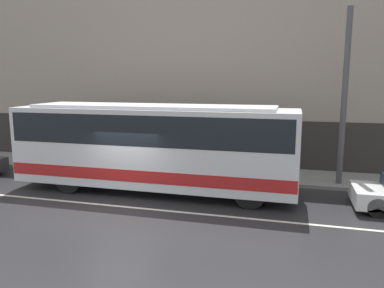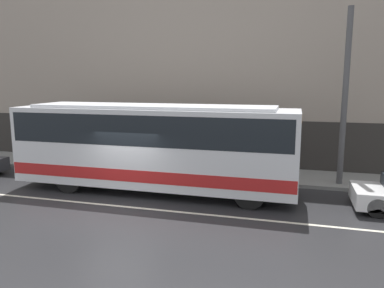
{
  "view_description": "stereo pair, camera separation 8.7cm",
  "coord_description": "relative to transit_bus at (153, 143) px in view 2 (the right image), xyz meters",
  "views": [
    {
      "loc": [
        5.8,
        -11.47,
        4.38
      ],
      "look_at": [
        2.15,
        2.04,
        1.98
      ],
      "focal_mm": 35.0,
      "sensor_mm": 36.0,
      "label": 1
    },
    {
      "loc": [
        5.89,
        -11.45,
        4.38
      ],
      "look_at": [
        2.15,
        2.04,
        1.98
      ],
      "focal_mm": 35.0,
      "sensor_mm": 36.0,
      "label": 2
    }
  ],
  "objects": [
    {
      "name": "lane_stripe",
      "position": [
        -0.57,
        -2.04,
        -1.93
      ],
      "size": [
        54.0,
        0.14,
        0.01
      ],
      "color": "beige",
      "rests_on": "ground_plane"
    },
    {
      "name": "utility_pole_near",
      "position": [
        7.2,
        2.61,
        1.74
      ],
      "size": [
        0.23,
        0.23,
        7.05
      ],
      "color": "#4C4C4F",
      "rests_on": "sidewalk"
    },
    {
      "name": "sidewalk",
      "position": [
        -0.57,
        3.38,
        -1.86
      ],
      "size": [
        60.0,
        2.84,
        0.15
      ],
      "color": "gray",
      "rests_on": "ground_plane"
    },
    {
      "name": "ground_plane",
      "position": [
        -0.57,
        -2.04,
        -1.93
      ],
      "size": [
        60.0,
        60.0,
        0.0
      ],
      "primitive_type": "plane",
      "color": "#262628"
    },
    {
      "name": "pedestrian_waiting",
      "position": [
        -0.68,
        4.08,
        -0.99
      ],
      "size": [
        0.36,
        0.36,
        1.71
      ],
      "color": "#1E5933",
      "rests_on": "sidewalk"
    },
    {
      "name": "transit_bus",
      "position": [
        0.0,
        0.0,
        0.0
      ],
      "size": [
        11.08,
        2.47,
        3.44
      ],
      "color": "silver",
      "rests_on": "ground_plane"
    },
    {
      "name": "building_facade",
      "position": [
        -0.57,
        4.95,
        2.82
      ],
      "size": [
        60.0,
        0.35,
        9.86
      ],
      "color": "gray",
      "rests_on": "ground_plane"
    }
  ]
}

